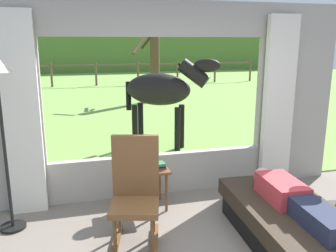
# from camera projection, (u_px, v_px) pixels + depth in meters

# --- Properties ---
(back_wall_with_window) EXTENTS (5.20, 0.12, 2.55)m
(back_wall_with_window) POSITION_uv_depth(u_px,v_px,m) (159.00, 103.00, 4.65)
(back_wall_with_window) COLOR #9E998E
(back_wall_with_window) RESTS_ON ground_plane
(curtain_panel_left) EXTENTS (0.44, 0.10, 2.40)m
(curtain_panel_left) POSITION_uv_depth(u_px,v_px,m) (20.00, 116.00, 4.10)
(curtain_panel_left) COLOR silver
(curtain_panel_left) RESTS_ON ground_plane
(curtain_panel_right) EXTENTS (0.44, 0.10, 2.40)m
(curtain_panel_right) POSITION_uv_depth(u_px,v_px,m) (278.00, 103.00, 4.95)
(curtain_panel_right) COLOR silver
(curtain_panel_right) RESTS_ON ground_plane
(outdoor_pasture_lawn) EXTENTS (36.00, 21.68, 0.02)m
(outdoor_pasture_lawn) POSITION_uv_depth(u_px,v_px,m) (99.00, 90.00, 15.17)
(outdoor_pasture_lawn) COLOR #759E47
(outdoor_pasture_lawn) RESTS_ON ground_plane
(distant_hill_ridge) EXTENTS (36.00, 2.00, 2.40)m
(distant_hill_ridge) POSITION_uv_depth(u_px,v_px,m) (87.00, 54.00, 24.14)
(distant_hill_ridge) COLOR #507232
(distant_hill_ridge) RESTS_ON ground_plane
(recliner_sofa) EXTENTS (1.00, 1.75, 0.42)m
(recliner_sofa) POSITION_uv_depth(u_px,v_px,m) (287.00, 223.00, 3.64)
(recliner_sofa) COLOR black
(recliner_sofa) RESTS_ON ground_plane
(reclining_person) EXTENTS (0.38, 1.44, 0.22)m
(reclining_person) POSITION_uv_depth(u_px,v_px,m) (293.00, 198.00, 3.52)
(reclining_person) COLOR #B23338
(reclining_person) RESTS_ON recliner_sofa
(rocking_chair) EXTENTS (0.62, 0.77, 1.12)m
(rocking_chair) POSITION_uv_depth(u_px,v_px,m) (135.00, 192.00, 3.60)
(rocking_chair) COLOR brown
(rocking_chair) RESTS_ON ground_plane
(side_table) EXTENTS (0.44, 0.44, 0.52)m
(side_table) POSITION_uv_depth(u_px,v_px,m) (150.00, 175.00, 4.39)
(side_table) COLOR brown
(side_table) RESTS_ON ground_plane
(potted_plant) EXTENTS (0.22, 0.22, 0.32)m
(potted_plant) POSITION_uv_depth(u_px,v_px,m) (142.00, 153.00, 4.37)
(potted_plant) COLOR #9E6042
(potted_plant) RESTS_ON side_table
(book_stack) EXTENTS (0.21, 0.16, 0.08)m
(book_stack) POSITION_uv_depth(u_px,v_px,m) (158.00, 166.00, 4.33)
(book_stack) COLOR #59336B
(book_stack) RESTS_ON side_table
(horse) EXTENTS (1.72, 1.24, 1.73)m
(horse) POSITION_uv_depth(u_px,v_px,m) (162.00, 90.00, 6.62)
(horse) COLOR black
(horse) RESTS_ON outdoor_pasture_lawn
(pasture_tree) EXTENTS (1.10, 1.23, 3.10)m
(pasture_tree) POSITION_uv_depth(u_px,v_px,m) (154.00, 61.00, 12.10)
(pasture_tree) COLOR #4C3823
(pasture_tree) RESTS_ON outdoor_pasture_lawn
(pasture_fence_line) EXTENTS (16.10, 0.10, 1.10)m
(pasture_fence_line) POSITION_uv_depth(u_px,v_px,m) (96.00, 70.00, 16.56)
(pasture_fence_line) COLOR brown
(pasture_fence_line) RESTS_ON outdoor_pasture_lawn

